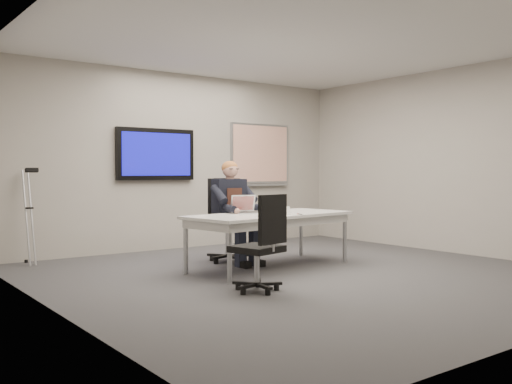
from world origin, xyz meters
TOP-DOWN VIEW (x-y plane):
  - floor at (0.00, 0.00)m, footprint 6.00×6.00m
  - ceiling at (0.00, 0.00)m, footprint 6.00×6.00m
  - wall_back at (0.00, 3.00)m, footprint 6.00×0.02m
  - wall_left at (-3.00, 0.00)m, footprint 0.02×6.00m
  - wall_right at (3.00, 0.00)m, footprint 0.02×6.00m
  - conference_table at (-0.06, 0.64)m, footprint 2.36×1.23m
  - tv_display at (-0.50, 2.95)m, footprint 1.30×0.09m
  - whiteboard at (1.55, 2.97)m, footprint 1.25×0.08m
  - office_chair_far at (-0.20, 1.41)m, footprint 0.70×0.70m
  - office_chair_near at (-1.06, -0.47)m, footprint 0.57×0.57m
  - seated_person at (-0.22, 1.16)m, footprint 0.45×0.77m
  - crutch at (-2.46, 2.76)m, footprint 0.23×0.73m
  - laptop at (-0.27, 0.86)m, footprint 0.38×0.38m
  - name_tent at (-0.07, 0.34)m, footprint 0.27×0.16m
  - pen at (0.13, 0.29)m, footprint 0.04×0.13m

SIDE VIEW (x-z plane):
  - floor at x=0.00m, z-range -0.01..0.01m
  - office_chair_near at x=-1.06m, z-range -0.19..0.81m
  - office_chair_far at x=-0.20m, z-range -0.21..0.92m
  - seated_person at x=-0.22m, z-range -0.13..1.24m
  - conference_table at x=-0.06m, z-range 0.27..0.96m
  - crutch at x=-2.46m, z-range -0.03..1.34m
  - pen at x=0.13m, z-range 0.70..0.70m
  - name_tent at x=-0.07m, z-range 0.69..0.80m
  - laptop at x=-0.27m, z-range 0.64..0.87m
  - wall_back at x=0.00m, z-range 0.00..2.80m
  - wall_left at x=-3.00m, z-range 0.00..2.80m
  - wall_right at x=3.00m, z-range 0.00..2.80m
  - tv_display at x=-0.50m, z-range 1.10..1.90m
  - whiteboard at x=1.55m, z-range 0.98..2.08m
  - ceiling at x=0.00m, z-range 2.79..2.81m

